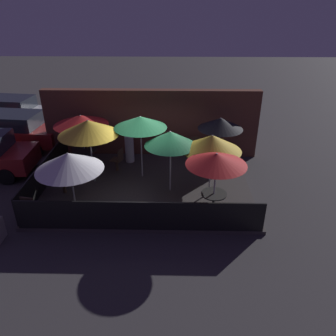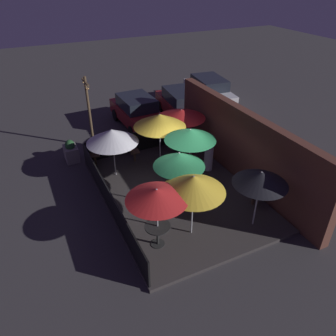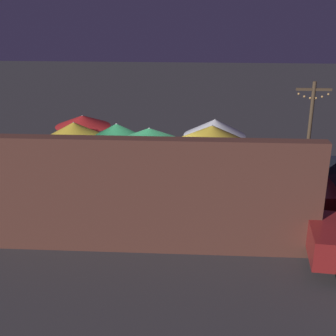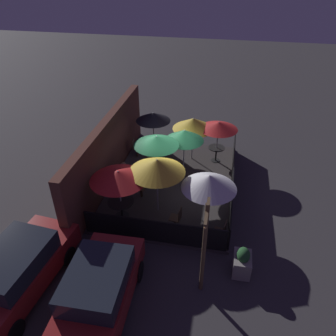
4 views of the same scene
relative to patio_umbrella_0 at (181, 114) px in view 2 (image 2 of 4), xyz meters
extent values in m
plane|color=#383538|center=(2.58, -1.52, -2.03)|extent=(60.00, 60.00, 0.00)
cube|color=#383333|center=(2.58, -1.52, -1.97)|extent=(7.33, 5.26, 0.12)
cube|color=brown|center=(2.58, 1.34, -0.60)|extent=(8.93, 0.36, 2.87)
cube|color=black|center=(2.58, -4.10, -1.44)|extent=(7.13, 0.05, 0.95)
cube|color=black|center=(-1.04, -1.52, -1.44)|extent=(0.05, 5.06, 0.95)
cylinder|color=#B2B2B7|center=(0.00, 0.00, -0.86)|extent=(0.05, 0.05, 2.10)
cone|color=red|center=(0.00, 0.00, 0.00)|extent=(2.08, 2.08, 0.37)
cylinder|color=#B2B2B7|center=(4.77, -3.26, -0.87)|extent=(0.05, 0.05, 2.08)
cone|color=red|center=(4.77, -3.26, -0.01)|extent=(1.80, 1.80, 0.35)
cylinder|color=#B2B2B7|center=(0.61, -1.28, -0.73)|extent=(0.05, 0.05, 2.36)
cone|color=gold|center=(0.61, -1.28, 0.18)|extent=(2.10, 2.10, 0.52)
cylinder|color=#B2B2B7|center=(4.76, -2.08, -0.83)|extent=(0.05, 0.05, 2.17)
cone|color=gold|center=(4.76, -2.08, -0.01)|extent=(1.93, 1.93, 0.53)
cylinder|color=#B2B2B7|center=(2.35, -0.87, -0.73)|extent=(0.05, 0.05, 2.37)
cone|color=#1E6B3D|center=(2.35, -0.87, 0.25)|extent=(1.88, 1.88, 0.41)
cylinder|color=#B2B2B7|center=(0.46, -3.22, -0.90)|extent=(0.05, 0.05, 2.03)
cone|color=silver|center=(0.46, -3.22, -0.15)|extent=(2.01, 2.01, 0.54)
cylinder|color=#B2B2B7|center=(3.42, -1.86, -0.81)|extent=(0.05, 0.05, 2.20)
cone|color=#1E6B3D|center=(3.42, -1.86, 0.04)|extent=(1.72, 1.72, 0.49)
cylinder|color=#B2B2B7|center=(5.29, -0.03, -0.89)|extent=(0.05, 0.05, 2.04)
cone|color=black|center=(5.29, -0.03, -0.08)|extent=(1.71, 1.71, 0.43)
cylinder|color=black|center=(0.00, 0.00, -1.90)|extent=(0.55, 0.55, 0.02)
cylinder|color=black|center=(0.00, 0.00, -1.56)|extent=(0.08, 0.08, 0.71)
cylinder|color=black|center=(0.00, 0.00, -1.19)|extent=(1.00, 1.00, 0.04)
cylinder|color=black|center=(4.77, -3.26, -1.90)|extent=(0.43, 0.43, 0.02)
cylinder|color=black|center=(4.77, -3.26, -1.56)|extent=(0.08, 0.08, 0.71)
cylinder|color=black|center=(4.77, -3.26, -1.19)|extent=(0.78, 0.78, 0.04)
cube|color=#4C3828|center=(-0.23, -2.13, -1.69)|extent=(0.09, 0.09, 0.45)
cube|color=#4C3828|center=(-0.23, -2.13, -1.44)|extent=(0.44, 0.44, 0.04)
cube|color=#4C3828|center=(-0.25, -2.30, -1.20)|extent=(0.40, 0.07, 0.44)
cube|color=#4C3828|center=(-0.65, -3.75, -1.68)|extent=(0.09, 0.09, 0.47)
cube|color=#4C3828|center=(-0.65, -3.75, -1.42)|extent=(0.46, 0.46, 0.04)
cube|color=#4C3828|center=(-0.68, -3.93, -1.18)|extent=(0.40, 0.10, 0.44)
cube|color=#4C3828|center=(1.32, -0.43, -1.69)|extent=(0.10, 0.10, 0.44)
cube|color=#4C3828|center=(1.32, -0.43, -1.45)|extent=(0.50, 0.50, 0.04)
cube|color=#4C3828|center=(1.49, -0.48, -1.21)|extent=(0.15, 0.39, 0.44)
cube|color=#4C3828|center=(4.44, 0.62, -1.68)|extent=(0.09, 0.09, 0.46)
cube|color=#4C3828|center=(4.44, 0.62, -1.43)|extent=(0.43, 0.43, 0.04)
cube|color=#4C3828|center=(4.42, 0.80, -1.19)|extent=(0.40, 0.06, 0.44)
cylinder|color=silver|center=(1.73, 0.40, -1.35)|extent=(0.47, 0.47, 1.12)
sphere|color=#9E704C|center=(1.73, 0.40, -0.69)|extent=(0.22, 0.22, 0.22)
cube|color=gray|center=(-1.69, -4.55, -1.70)|extent=(0.79, 0.56, 0.67)
ellipsoid|color=#235128|center=(-1.69, -4.55, -1.28)|extent=(0.52, 0.41, 0.47)
cylinder|color=brown|center=(-2.59, -3.35, -0.35)|extent=(0.12, 0.12, 3.37)
cube|color=brown|center=(-2.59, -3.35, 1.09)|extent=(1.10, 0.08, 0.08)
sphere|color=#F4B260|center=(-3.05, -3.35, 0.94)|extent=(0.07, 0.07, 0.07)
sphere|color=#F4B260|center=(-2.86, -3.35, 0.86)|extent=(0.07, 0.07, 0.07)
sphere|color=#F4B260|center=(-2.68, -3.35, 0.81)|extent=(0.07, 0.07, 0.07)
sphere|color=#F4B260|center=(-2.50, -3.35, 0.81)|extent=(0.07, 0.07, 0.07)
sphere|color=#F4B260|center=(-2.31, -3.35, 0.86)|extent=(0.07, 0.07, 0.07)
sphere|color=#F4B260|center=(-2.13, -3.35, 0.94)|extent=(0.07, 0.07, 0.07)
cube|color=maroon|center=(-3.84, -0.61, -1.36)|extent=(3.99, 1.81, 0.70)
cube|color=#1E232D|center=(-3.84, -0.61, -0.71)|extent=(2.21, 1.62, 0.60)
cylinder|color=black|center=(-2.64, 0.23, -1.71)|extent=(0.64, 0.20, 0.64)
cylinder|color=black|center=(-2.60, -1.38, -1.71)|extent=(0.64, 0.20, 0.64)
cylinder|color=black|center=(-5.09, 0.17, -1.71)|extent=(0.64, 0.20, 0.64)
cylinder|color=black|center=(-5.04, -1.45, -1.71)|extent=(0.64, 0.20, 0.64)
cube|color=maroon|center=(-3.70, 1.99, -1.36)|extent=(4.45, 2.11, 0.70)
cube|color=#1E232D|center=(-3.70, 1.99, -0.71)|extent=(2.51, 1.79, 0.60)
cylinder|color=black|center=(-2.29, 2.67, -1.71)|extent=(0.65, 0.24, 0.64)
cylinder|color=black|center=(-2.45, 1.06, -1.71)|extent=(0.65, 0.24, 0.64)
cylinder|color=black|center=(-4.94, 2.93, -1.71)|extent=(0.65, 0.24, 0.64)
cylinder|color=black|center=(-5.10, 1.32, -1.71)|extent=(0.65, 0.24, 0.64)
cube|color=silver|center=(-5.07, 4.59, -1.36)|extent=(4.51, 2.21, 0.70)
cube|color=#1E232D|center=(-5.07, 4.59, -0.71)|extent=(2.55, 1.84, 0.60)
cylinder|color=black|center=(-3.64, 5.23, -1.71)|extent=(0.66, 0.26, 0.64)
cylinder|color=black|center=(-3.83, 3.63, -1.71)|extent=(0.66, 0.26, 0.64)
cylinder|color=black|center=(-6.31, 5.56, -1.71)|extent=(0.66, 0.26, 0.64)
cylinder|color=black|center=(-6.50, 3.95, -1.71)|extent=(0.66, 0.26, 0.64)
camera|label=1|loc=(3.55, -11.75, 4.10)|focal=35.00mm
camera|label=2|loc=(11.49, -6.12, 5.43)|focal=35.00mm
camera|label=3|loc=(1.10, 11.40, 3.93)|focal=50.00mm
camera|label=4|loc=(-9.07, -3.59, 6.63)|focal=35.00mm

